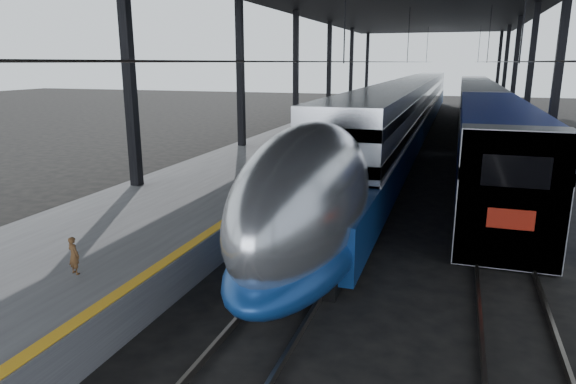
% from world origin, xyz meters
% --- Properties ---
extents(ground, '(160.00, 160.00, 0.00)m').
position_xyz_m(ground, '(0.00, 0.00, 0.00)').
color(ground, black).
rests_on(ground, ground).
extents(platform, '(6.00, 80.00, 1.00)m').
position_xyz_m(platform, '(-3.50, 20.00, 0.50)').
color(platform, '#4C4C4F').
rests_on(platform, ground).
extents(yellow_strip, '(0.30, 80.00, 0.01)m').
position_xyz_m(yellow_strip, '(-0.70, 20.00, 1.00)').
color(yellow_strip, orange).
rests_on(yellow_strip, platform).
extents(rails, '(6.52, 80.00, 0.16)m').
position_xyz_m(rails, '(4.50, 20.00, 0.08)').
color(rails, slate).
rests_on(rails, ground).
extents(tgv_train, '(2.91, 65.20, 4.18)m').
position_xyz_m(tgv_train, '(2.00, 28.53, 1.95)').
color(tgv_train, '#AFB2B7').
rests_on(tgv_train, ground).
extents(second_train, '(2.78, 56.05, 3.83)m').
position_xyz_m(second_train, '(7.00, 30.22, 1.94)').
color(second_train, navy).
rests_on(second_train, ground).
extents(child, '(0.35, 0.28, 0.85)m').
position_xyz_m(child, '(-2.21, -2.61, 1.42)').
color(child, '#53351B').
rests_on(child, platform).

